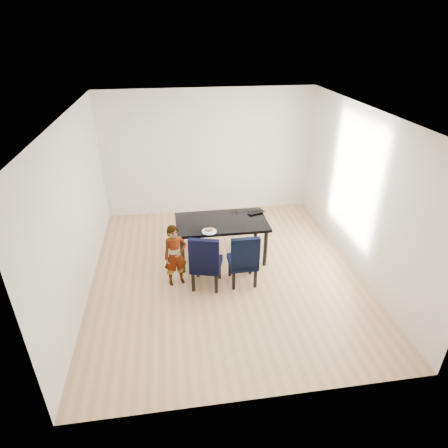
{
  "coord_description": "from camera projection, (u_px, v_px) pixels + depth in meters",
  "views": [
    {
      "loc": [
        -0.81,
        -5.25,
        3.8
      ],
      "look_at": [
        0.0,
        0.2,
        0.85
      ],
      "focal_mm": 30.0,
      "sensor_mm": 36.0,
      "label": 1
    }
  ],
  "objects": [
    {
      "name": "chair_right",
      "position": [
        243.0,
        258.0,
        6.04
      ],
      "size": [
        0.45,
        0.47,
        0.94
      ],
      "primitive_type": "cube",
      "rotation": [
        0.0,
        0.0,
        0.01
      ],
      "color": "black",
      "rests_on": "floor"
    },
    {
      "name": "wall_front",
      "position": [
        265.0,
        308.0,
        3.66
      ],
      "size": [
        4.5,
        0.01,
        2.7
      ],
      "primitive_type": "cube",
      "color": "white",
      "rests_on": "ground"
    },
    {
      "name": "floor",
      "position": [
        226.0,
        273.0,
        6.48
      ],
      "size": [
        4.5,
        5.0,
        0.01
      ],
      "primitive_type": "cube",
      "color": "tan",
      "rests_on": "ground"
    },
    {
      "name": "chair_left",
      "position": [
        206.0,
        260.0,
        5.96
      ],
      "size": [
        0.58,
        0.59,
        0.97
      ],
      "primitive_type": "cube",
      "rotation": [
        0.0,
        0.0,
        -0.28
      ],
      "color": "black",
      "rests_on": "floor"
    },
    {
      "name": "plate",
      "position": [
        209.0,
        231.0,
        6.22
      ],
      "size": [
        0.3,
        0.3,
        0.01
      ],
      "primitive_type": "cylinder",
      "rotation": [
        0.0,
        0.0,
        0.27
      ],
      "color": "white",
      "rests_on": "dining_table"
    },
    {
      "name": "wall_back",
      "position": [
        208.0,
        153.0,
        8.02
      ],
      "size": [
        4.5,
        0.01,
        2.7
      ],
      "primitive_type": "cube",
      "color": "silver",
      "rests_on": "ground"
    },
    {
      "name": "cable_tangle",
      "position": [
        235.0,
        213.0,
        6.82
      ],
      "size": [
        0.16,
        0.16,
        0.01
      ],
      "primitive_type": "torus",
      "rotation": [
        0.0,
        0.0,
        -0.2
      ],
      "color": "black",
      "rests_on": "dining_table"
    },
    {
      "name": "laptop",
      "position": [
        255.0,
        211.0,
        6.87
      ],
      "size": [
        0.36,
        0.29,
        0.03
      ],
      "primitive_type": "imported",
      "rotation": [
        0.0,
        0.0,
        3.44
      ],
      "color": "black",
      "rests_on": "dining_table"
    },
    {
      "name": "sandwich",
      "position": [
        209.0,
        230.0,
        6.2
      ],
      "size": [
        0.17,
        0.13,
        0.06
      ],
      "primitive_type": "ellipsoid",
      "rotation": [
        0.0,
        0.0,
        0.42
      ],
      "color": "#9B6237",
      "rests_on": "plate"
    },
    {
      "name": "wall_left",
      "position": [
        76.0,
        211.0,
        5.55
      ],
      "size": [
        0.01,
        5.0,
        2.7
      ],
      "primitive_type": "cube",
      "color": "silver",
      "rests_on": "ground"
    },
    {
      "name": "wall_right",
      "position": [
        362.0,
        193.0,
        6.13
      ],
      "size": [
        0.01,
        5.0,
        2.7
      ],
      "primitive_type": "cube",
      "color": "silver",
      "rests_on": "ground"
    },
    {
      "name": "child",
      "position": [
        175.0,
        256.0,
        5.99
      ],
      "size": [
        0.44,
        0.35,
        1.06
      ],
      "primitive_type": "imported",
      "rotation": [
        0.0,
        0.0,
        0.27
      ],
      "color": "red",
      "rests_on": "floor"
    },
    {
      "name": "ceiling",
      "position": [
        226.0,
        113.0,
        5.2
      ],
      "size": [
        4.5,
        5.0,
        0.01
      ],
      "primitive_type": "cube",
      "color": "white",
      "rests_on": "wall_back"
    },
    {
      "name": "dining_table",
      "position": [
        222.0,
        239.0,
        6.74
      ],
      "size": [
        1.6,
        0.9,
        0.75
      ],
      "primitive_type": "cube",
      "color": "black",
      "rests_on": "floor"
    }
  ]
}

